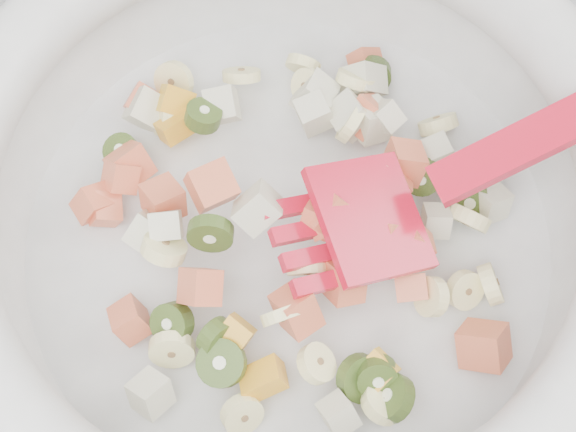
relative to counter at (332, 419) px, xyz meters
name	(u,v)px	position (x,y,z in m)	size (l,w,h in m)	color
counter	(332,419)	(0.00, 0.00, 0.00)	(2.00, 0.60, 0.90)	#A8A8AE
mixing_bowl	(289,205)	(-0.04, 0.03, 0.51)	(0.50, 0.41, 0.16)	silver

